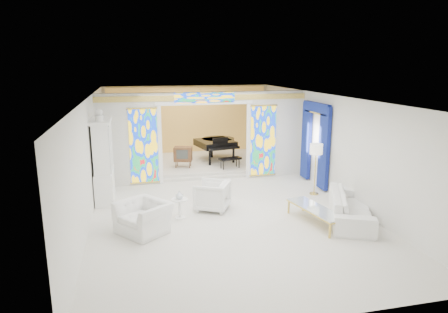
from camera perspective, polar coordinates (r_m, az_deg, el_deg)
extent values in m
plane|color=silver|center=(11.92, -0.95, -5.99)|extent=(12.00, 12.00, 0.00)
cube|color=white|center=(11.30, -1.01, 8.54)|extent=(7.00, 12.00, 0.02)
cube|color=silver|center=(17.34, -5.18, 5.09)|extent=(7.00, 0.02, 3.00)
cube|color=silver|center=(6.04, 11.32, -10.55)|extent=(7.00, 0.02, 3.00)
cube|color=silver|center=(11.33, -18.56, 0.19)|extent=(0.02, 12.00, 3.00)
cube|color=silver|center=(12.71, 14.65, 1.79)|extent=(0.02, 12.00, 3.00)
cube|color=silver|center=(13.23, -13.49, 2.29)|extent=(2.00, 0.18, 3.00)
cube|color=silver|center=(14.10, 7.28, 3.20)|extent=(2.00, 0.18, 3.00)
cube|color=silver|center=(13.27, -2.84, 8.34)|extent=(3.00, 0.18, 0.40)
cube|color=white|center=(13.20, -9.11, 1.58)|extent=(0.12, 0.06, 2.60)
cube|color=white|center=(13.73, 3.48, 2.16)|extent=(0.12, 0.06, 2.60)
cube|color=white|center=(13.19, -2.75, 7.65)|extent=(3.24, 0.06, 0.12)
cube|color=#EBCC58|center=(13.17, -2.76, 8.39)|extent=(7.00, 0.05, 0.18)
cube|color=gold|center=(13.17, -11.41, 1.46)|extent=(0.90, 0.04, 2.40)
cube|color=gold|center=(13.88, 5.59, 2.24)|extent=(0.90, 0.04, 2.40)
cube|color=gold|center=(13.16, -2.75, 8.39)|extent=(2.00, 0.04, 0.34)
cube|color=silver|center=(15.76, -4.10, -0.92)|extent=(6.80, 3.80, 0.18)
cube|color=#EAB651|center=(17.23, -5.12, 5.04)|extent=(6.70, 0.10, 2.90)
cylinder|color=gold|center=(15.29, -3.45, 8.02)|extent=(0.48, 0.48, 0.30)
cube|color=navy|center=(12.73, 14.11, 1.16)|extent=(0.12, 0.55, 2.60)
cube|color=navy|center=(13.88, 11.68, 2.24)|extent=(0.12, 0.55, 2.60)
cube|color=navy|center=(13.12, 13.11, 6.87)|extent=(0.14, 1.70, 0.30)
cube|color=gold|center=(13.14, 13.07, 6.13)|extent=(0.12, 1.50, 0.06)
cube|color=white|center=(12.14, -16.64, -3.96)|extent=(0.50, 1.40, 0.90)
cube|color=white|center=(11.87, -17.00, 1.36)|extent=(0.44, 1.30, 1.40)
cube|color=silver|center=(11.85, -15.89, 1.42)|extent=(0.01, 1.20, 1.30)
cube|color=white|center=(11.75, -17.24, 4.89)|extent=(0.56, 1.46, 0.08)
cylinder|color=white|center=(11.39, -17.39, 5.25)|extent=(0.22, 0.22, 0.16)
sphere|color=white|center=(11.37, -17.45, 6.05)|extent=(0.20, 0.20, 0.20)
imported|color=white|center=(9.69, -11.43, -8.53)|extent=(1.48, 1.51, 0.74)
imported|color=white|center=(10.92, -1.70, -5.60)|extent=(1.17, 1.16, 0.80)
imported|color=silver|center=(10.70, 17.67, -6.85)|extent=(1.90, 2.63, 0.72)
cylinder|color=white|center=(10.35, -6.38, -6.12)|extent=(0.50, 0.50, 0.03)
cylinder|color=white|center=(10.43, -6.34, -7.43)|extent=(0.08, 0.08, 0.49)
cylinder|color=white|center=(10.52, -6.31, -8.66)|extent=(0.33, 0.33, 0.03)
imported|color=silver|center=(10.31, -6.40, -5.48)|extent=(0.21, 0.21, 0.21)
cube|color=silver|center=(10.24, 12.99, -7.28)|extent=(0.86, 1.86, 0.04)
cube|color=gold|center=(10.25, 12.98, -7.39)|extent=(0.90, 1.90, 0.03)
cube|color=gold|center=(9.56, 14.89, -10.21)|extent=(0.05, 0.05, 0.37)
cube|color=gold|center=(9.85, 17.03, -9.66)|extent=(0.05, 0.05, 0.37)
cube|color=gold|center=(10.84, 9.22, -7.11)|extent=(0.05, 0.05, 0.37)
cube|color=gold|center=(11.09, 11.25, -6.73)|extent=(0.05, 0.05, 0.37)
cylinder|color=gold|center=(12.60, 12.72, -5.19)|extent=(0.31, 0.31, 0.03)
cylinder|color=gold|center=(12.40, 12.88, -2.10)|extent=(0.03, 0.03, 1.44)
cylinder|color=white|center=(12.24, 13.04, 1.06)|extent=(0.44, 0.44, 0.31)
cube|color=black|center=(15.62, -1.28, 1.90)|extent=(1.56, 1.63, 0.25)
cylinder|color=black|center=(16.01, -0.85, 2.17)|extent=(1.53, 1.53, 0.25)
cube|color=black|center=(14.91, -0.03, 1.21)|extent=(1.24, 0.51, 0.09)
cube|color=silver|center=(14.84, 0.09, 1.23)|extent=(1.12, 0.32, 0.03)
cube|color=black|center=(15.14, -0.53, 2.30)|extent=(0.62, 0.16, 0.23)
cube|color=black|center=(14.49, 0.87, -0.30)|extent=(0.86, 0.47, 0.07)
cylinder|color=black|center=(14.95, -2.04, -0.21)|extent=(0.11, 0.11, 0.56)
cylinder|color=black|center=(15.35, 1.36, 0.15)|extent=(0.11, 0.11, 0.56)
cylinder|color=black|center=(16.23, -1.75, 0.85)|extent=(0.11, 0.11, 0.56)
cube|color=brown|center=(14.72, -5.87, 0.36)|extent=(0.74, 0.59, 0.52)
cube|color=#343836|center=(14.51, -5.99, 0.29)|extent=(0.41, 0.13, 0.33)
cone|color=brown|center=(14.70, -6.89, -1.19)|extent=(0.05, 0.05, 0.23)
cone|color=brown|center=(14.63, -4.95, -1.21)|extent=(0.05, 0.05, 0.23)
cone|color=brown|center=(15.00, -6.70, -0.90)|extent=(0.05, 0.05, 0.23)
cone|color=brown|center=(14.93, -4.81, -0.92)|extent=(0.05, 0.05, 0.23)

